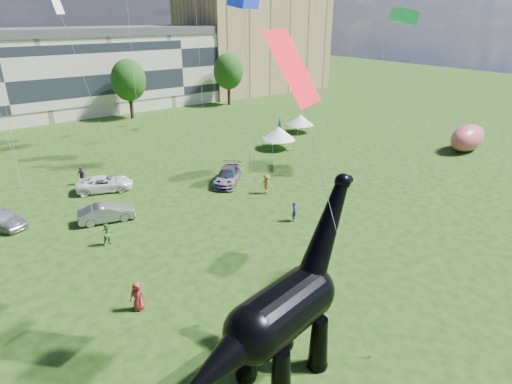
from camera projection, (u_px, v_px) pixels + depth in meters
ground at (363, 318)px, 23.11m from camera, size 220.00×220.00×0.00m
apartment_block at (253, 35)px, 88.94m from camera, size 28.00×18.00×22.00m
tree_mid_right at (128, 77)px, 64.33m from camera, size 5.20×5.20×9.44m
tree_far_right at (228, 68)px, 74.20m from camera, size 5.20×5.20×9.44m
dinosaur_sculpture at (277, 317)px, 18.01m from camera, size 10.97×3.95×8.94m
car_silver at (1, 218)px, 32.66m from camera, size 3.53×4.76×1.51m
car_grey at (107, 213)px, 33.55m from camera, size 4.53×2.46×1.42m
car_white at (105, 183)px, 39.35m from camera, size 5.52×3.85×1.40m
car_dark at (228, 176)px, 41.09m from camera, size 5.02×5.10×1.48m
gazebo_near at (279, 133)px, 51.12m from camera, size 4.70×4.70×2.70m
gazebo_far at (300, 120)px, 58.22m from camera, size 3.98×3.98×2.47m
inflatable_pink at (468, 138)px, 50.56m from camera, size 6.53×3.83×3.10m
visitors at (180, 234)px, 30.00m from camera, size 53.05×43.22×1.82m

